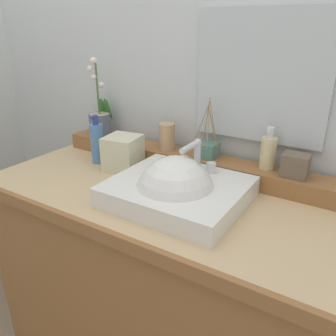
{
  "coord_description": "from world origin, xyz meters",
  "views": [
    {
      "loc": [
        0.6,
        -0.91,
        1.42
      ],
      "look_at": [
        0.03,
        -0.01,
        0.98
      ],
      "focal_mm": 36.69,
      "sensor_mm": 36.0,
      "label": 1
    }
  ],
  "objects_px": {
    "reed_diffuser": "(207,149)",
    "trinket_box": "(295,166)",
    "tumbler_cup": "(167,137)",
    "sink_basin": "(176,194)",
    "soap_dispenser": "(268,152)",
    "tissue_box": "(123,153)",
    "lotion_bottle": "(97,142)",
    "potted_plant": "(100,120)"
  },
  "relations": [
    {
      "from": "reed_diffuser",
      "to": "tissue_box",
      "type": "height_order",
      "value": "reed_diffuser"
    },
    {
      "from": "trinket_box",
      "to": "lotion_bottle",
      "type": "height_order",
      "value": "lotion_bottle"
    },
    {
      "from": "sink_basin",
      "to": "soap_dispenser",
      "type": "xyz_separation_m",
      "value": [
        0.21,
        0.29,
        0.1
      ]
    },
    {
      "from": "potted_plant",
      "to": "tissue_box",
      "type": "height_order",
      "value": "potted_plant"
    },
    {
      "from": "tumbler_cup",
      "to": "trinket_box",
      "type": "relative_size",
      "value": 1.27
    },
    {
      "from": "soap_dispenser",
      "to": "reed_diffuser",
      "type": "height_order",
      "value": "reed_diffuser"
    },
    {
      "from": "soap_dispenser",
      "to": "lotion_bottle",
      "type": "xyz_separation_m",
      "value": [
        -0.67,
        -0.15,
        -0.04
      ]
    },
    {
      "from": "tumbler_cup",
      "to": "lotion_bottle",
      "type": "relative_size",
      "value": 0.53
    },
    {
      "from": "trinket_box",
      "to": "tissue_box",
      "type": "distance_m",
      "value": 0.65
    },
    {
      "from": "soap_dispenser",
      "to": "reed_diffuser",
      "type": "bearing_deg",
      "value": -177.49
    },
    {
      "from": "sink_basin",
      "to": "soap_dispenser",
      "type": "relative_size",
      "value": 2.82
    },
    {
      "from": "sink_basin",
      "to": "trinket_box",
      "type": "distance_m",
      "value": 0.41
    },
    {
      "from": "tissue_box",
      "to": "lotion_bottle",
      "type": "bearing_deg",
      "value": 178.24
    },
    {
      "from": "potted_plant",
      "to": "sink_basin",
      "type": "bearing_deg",
      "value": -25.35
    },
    {
      "from": "sink_basin",
      "to": "reed_diffuser",
      "type": "bearing_deg",
      "value": 95.24
    },
    {
      "from": "soap_dispenser",
      "to": "tissue_box",
      "type": "xyz_separation_m",
      "value": [
        -0.53,
        -0.16,
        -0.06
      ]
    },
    {
      "from": "potted_plant",
      "to": "trinket_box",
      "type": "relative_size",
      "value": 4.15
    },
    {
      "from": "potted_plant",
      "to": "tumbler_cup",
      "type": "xyz_separation_m",
      "value": [
        0.36,
        0.0,
        -0.02
      ]
    },
    {
      "from": "trinket_box",
      "to": "sink_basin",
      "type": "bearing_deg",
      "value": -139.92
    },
    {
      "from": "trinket_box",
      "to": "tumbler_cup",
      "type": "bearing_deg",
      "value": 178.84
    },
    {
      "from": "tumbler_cup",
      "to": "trinket_box",
      "type": "bearing_deg",
      "value": -0.98
    },
    {
      "from": "tumbler_cup",
      "to": "reed_diffuser",
      "type": "relative_size",
      "value": 0.46
    },
    {
      "from": "potted_plant",
      "to": "soap_dispenser",
      "type": "distance_m",
      "value": 0.77
    },
    {
      "from": "sink_basin",
      "to": "reed_diffuser",
      "type": "height_order",
      "value": "reed_diffuser"
    },
    {
      "from": "soap_dispenser",
      "to": "reed_diffuser",
      "type": "relative_size",
      "value": 0.65
    },
    {
      "from": "soap_dispenser",
      "to": "tissue_box",
      "type": "distance_m",
      "value": 0.55
    },
    {
      "from": "potted_plant",
      "to": "lotion_bottle",
      "type": "xyz_separation_m",
      "value": [
        0.1,
        -0.14,
        -0.05
      ]
    },
    {
      "from": "trinket_box",
      "to": "tissue_box",
      "type": "height_order",
      "value": "trinket_box"
    },
    {
      "from": "lotion_bottle",
      "to": "trinket_box",
      "type": "bearing_deg",
      "value": 9.42
    },
    {
      "from": "sink_basin",
      "to": "tumbler_cup",
      "type": "bearing_deg",
      "value": 127.38
    },
    {
      "from": "sink_basin",
      "to": "tissue_box",
      "type": "height_order",
      "value": "sink_basin"
    },
    {
      "from": "sink_basin",
      "to": "lotion_bottle",
      "type": "relative_size",
      "value": 2.09
    },
    {
      "from": "sink_basin",
      "to": "trinket_box",
      "type": "bearing_deg",
      "value": 40.25
    },
    {
      "from": "tissue_box",
      "to": "trinket_box",
      "type": "bearing_deg",
      "value": 11.86
    },
    {
      "from": "reed_diffuser",
      "to": "trinket_box",
      "type": "distance_m",
      "value": 0.33
    },
    {
      "from": "reed_diffuser",
      "to": "lotion_bottle",
      "type": "distance_m",
      "value": 0.46
    },
    {
      "from": "tumbler_cup",
      "to": "tissue_box",
      "type": "xyz_separation_m",
      "value": [
        -0.12,
        -0.14,
        -0.05
      ]
    },
    {
      "from": "reed_diffuser",
      "to": "soap_dispenser",
      "type": "bearing_deg",
      "value": 2.51
    },
    {
      "from": "potted_plant",
      "to": "tissue_box",
      "type": "xyz_separation_m",
      "value": [
        0.24,
        -0.14,
        -0.07
      ]
    },
    {
      "from": "tissue_box",
      "to": "potted_plant",
      "type": "bearing_deg",
      "value": 150.12
    },
    {
      "from": "sink_basin",
      "to": "tumbler_cup",
      "type": "relative_size",
      "value": 3.95
    },
    {
      "from": "tumbler_cup",
      "to": "reed_diffuser",
      "type": "distance_m",
      "value": 0.18
    }
  ]
}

